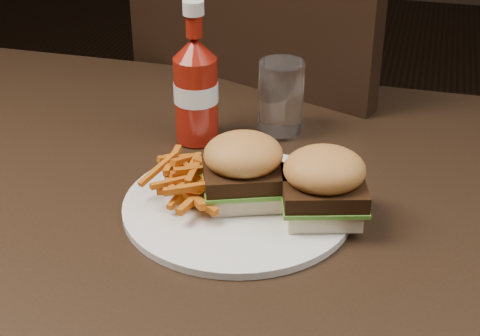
% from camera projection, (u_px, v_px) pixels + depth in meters
% --- Properties ---
extents(dining_table, '(1.20, 0.80, 0.04)m').
position_uv_depth(dining_table, '(195.00, 213.00, 0.88)').
color(dining_table, black).
rests_on(dining_table, ground).
extents(chair_far, '(0.62, 0.62, 0.05)m').
position_uv_depth(chair_far, '(306.00, 193.00, 1.50)').
color(chair_far, black).
rests_on(chair_far, ground).
extents(plate, '(0.26, 0.26, 0.01)m').
position_uv_depth(plate, '(238.00, 206.00, 0.85)').
color(plate, white).
rests_on(plate, dining_table).
extents(sandwich_half_a, '(0.10, 0.10, 0.02)m').
position_uv_depth(sandwich_half_a, '(243.00, 190.00, 0.85)').
color(sandwich_half_a, beige).
rests_on(sandwich_half_a, plate).
extents(sandwich_half_b, '(0.10, 0.09, 0.02)m').
position_uv_depth(sandwich_half_b, '(322.00, 206.00, 0.82)').
color(sandwich_half_b, '#FDE0BE').
rests_on(sandwich_half_b, plate).
extents(fries_pile, '(0.12, 0.12, 0.04)m').
position_uv_depth(fries_pile, '(195.00, 176.00, 0.85)').
color(fries_pile, '#AC4111').
rests_on(fries_pile, plate).
extents(ketchup_bottle, '(0.08, 0.08, 0.12)m').
position_uv_depth(ketchup_bottle, '(196.00, 100.00, 0.97)').
color(ketchup_bottle, maroon).
rests_on(ketchup_bottle, dining_table).
extents(tumbler, '(0.08, 0.08, 0.10)m').
position_uv_depth(tumbler, '(281.00, 96.00, 1.00)').
color(tumbler, white).
rests_on(tumbler, dining_table).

